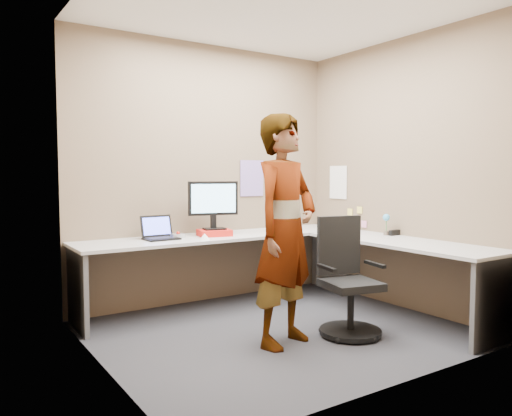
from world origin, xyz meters
TOP-DOWN VIEW (x-y plane):
  - ground at (0.00, 0.00)m, footprint 3.00×3.00m
  - wall_back at (0.00, 1.30)m, footprint 3.00×0.00m
  - wall_right at (1.50, 0.00)m, footprint 0.00×2.70m
  - wall_left at (-1.50, 0.00)m, footprint 0.00×2.70m
  - ceiling at (0.00, 0.00)m, footprint 3.00×3.00m
  - desk at (0.44, 0.39)m, footprint 2.98×2.58m
  - paper_ream at (-0.11, 0.96)m, footprint 0.36×0.29m
  - monitor at (-0.11, 0.98)m, footprint 0.50×0.19m
  - laptop at (-0.66, 1.03)m, footprint 0.32×0.27m
  - trackball_mouse at (-0.49, 0.98)m, footprint 0.12×0.08m
  - origami at (-0.32, 0.75)m, footprint 0.10×0.10m
  - stapler at (1.44, 0.00)m, footprint 0.15×0.05m
  - flower at (1.38, 0.06)m, footprint 0.07×0.07m
  - calendar_purple at (0.55, 1.29)m, footprint 0.30×0.01m
  - calendar_white at (1.49, 0.90)m, footprint 0.01×0.28m
  - sticky_note_a at (1.49, 0.55)m, footprint 0.01×0.07m
  - sticky_note_b at (1.49, 0.60)m, footprint 0.01×0.07m
  - sticky_note_c at (1.49, 0.48)m, footprint 0.01×0.07m
  - sticky_note_d at (1.49, 0.70)m, footprint 0.01×0.07m
  - office_chair at (0.44, -0.37)m, footprint 0.54×0.52m
  - person at (-0.14, -0.27)m, footprint 0.77×0.63m

SIDE VIEW (x-z plane):
  - ground at x=0.00m, z-range 0.00..0.00m
  - office_chair at x=0.44m, z-range -0.09..0.88m
  - desk at x=0.44m, z-range 0.22..0.95m
  - trackball_mouse at x=-0.49m, z-range 0.72..0.79m
  - stapler at x=1.44m, z-range 0.73..0.78m
  - origami at x=-0.32m, z-range 0.73..0.79m
  - paper_ream at x=-0.11m, z-range 0.73..0.79m
  - laptop at x=-0.66m, z-range 0.68..0.90m
  - sticky_note_c at x=1.49m, z-range 0.76..0.84m
  - sticky_note_b at x=1.49m, z-range 0.78..0.86m
  - flower at x=1.38m, z-range 0.77..0.98m
  - person at x=-0.14m, z-range 0.00..1.82m
  - sticky_note_d at x=1.49m, z-range 0.88..0.96m
  - sticky_note_a at x=1.49m, z-range 0.91..0.99m
  - monitor at x=-0.11m, z-range 0.84..1.32m
  - calendar_white at x=1.49m, z-range 1.06..1.44m
  - calendar_purple at x=0.55m, z-range 1.10..1.50m
  - wall_back at x=0.00m, z-range -0.15..2.85m
  - wall_right at x=1.50m, z-range 0.00..2.70m
  - wall_left at x=-1.50m, z-range 0.00..2.70m
  - ceiling at x=0.00m, z-range 2.70..2.70m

